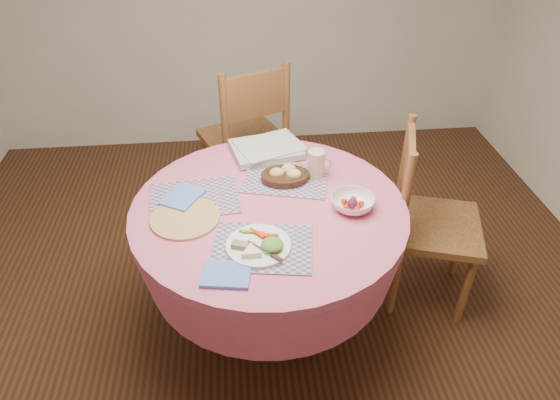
{
  "coord_description": "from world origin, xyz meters",
  "views": [
    {
      "loc": [
        -0.13,
        -1.78,
        2.08
      ],
      "look_at": [
        0.05,
        0.0,
        0.78
      ],
      "focal_mm": 32.0,
      "sensor_mm": 36.0,
      "label": 1
    }
  ],
  "objects": [
    {
      "name": "dinner_plate",
      "position": [
        -0.06,
        -0.28,
        0.77
      ],
      "size": [
        0.26,
        0.26,
        0.05
      ],
      "rotation": [
        0.0,
        0.0,
        -0.34
      ],
      "color": "white",
      "rests_on": "placemat_front"
    },
    {
      "name": "newspaper_stack",
      "position": [
        0.03,
        0.46,
        0.78
      ],
      "size": [
        0.41,
        0.35,
        0.04
      ],
      "rotation": [
        0.0,
        0.0,
        0.21
      ],
      "color": "silver",
      "rests_on": "dining_table"
    },
    {
      "name": "dining_table",
      "position": [
        0.0,
        0.0,
        0.56
      ],
      "size": [
        1.24,
        1.24,
        0.75
      ],
      "color": "#C85D88",
      "rests_on": "ground"
    },
    {
      "name": "ground",
      "position": [
        0.0,
        0.0,
        0.0
      ],
      "size": [
        4.0,
        4.0,
        0.0
      ],
      "primitive_type": "plane",
      "color": "#331C0F",
      "rests_on": "ground"
    },
    {
      "name": "fruit_bowl",
      "position": [
        0.37,
        -0.05,
        0.78
      ],
      "size": [
        0.25,
        0.25,
        0.06
      ],
      "rotation": [
        0.0,
        0.0,
        0.35
      ],
      "color": "white",
      "rests_on": "dining_table"
    },
    {
      "name": "chair_right",
      "position": [
        0.82,
        0.14,
        0.51
      ],
      "size": [
        0.55,
        0.56,
        0.98
      ],
      "rotation": [
        0.0,
        0.0,
        1.27
      ],
      "color": "brown",
      "rests_on": "ground"
    },
    {
      "name": "napkin_near",
      "position": [
        -0.19,
        -0.42,
        0.76
      ],
      "size": [
        0.2,
        0.17,
        0.01
      ],
      "primitive_type": "cube",
      "rotation": [
        0.0,
        0.0,
        -0.17
      ],
      "color": "#517ED0",
      "rests_on": "dining_table"
    },
    {
      "name": "placemat_back",
      "position": [
        0.1,
        0.21,
        0.75
      ],
      "size": [
        0.46,
        0.39,
        0.01
      ],
      "primitive_type": "cube",
      "rotation": [
        0.0,
        0.0,
        -0.25
      ],
      "color": "#136D6B",
      "rests_on": "dining_table"
    },
    {
      "name": "wicker_trivet",
      "position": [
        -0.37,
        -0.06,
        0.76
      ],
      "size": [
        0.3,
        0.3,
        0.01
      ],
      "primitive_type": "cylinder",
      "color": "#A58A47",
      "rests_on": "dining_table"
    },
    {
      "name": "chair_back",
      "position": [
        -0.06,
        1.03,
        0.55
      ],
      "size": [
        0.62,
        0.61,
        1.05
      ],
      "rotation": [
        0.0,
        0.0,
        3.52
      ],
      "color": "brown",
      "rests_on": "ground"
    },
    {
      "name": "napkin_far",
      "position": [
        -0.38,
        0.09,
        0.76
      ],
      "size": [
        0.21,
        0.23,
        0.01
      ],
      "primitive_type": "cube",
      "rotation": [
        0.0,
        0.0,
        1.04
      ],
      "color": "#517ED0",
      "rests_on": "placemat_left"
    },
    {
      "name": "latte_mug",
      "position": [
        0.25,
        0.21,
        0.82
      ],
      "size": [
        0.12,
        0.08,
        0.14
      ],
      "color": "#D1B18F",
      "rests_on": "placemat_back"
    },
    {
      "name": "bread_bowl",
      "position": [
        0.1,
        0.2,
        0.78
      ],
      "size": [
        0.23,
        0.23,
        0.08
      ],
      "color": "black",
      "rests_on": "placemat_back"
    },
    {
      "name": "placemat_left",
      "position": [
        -0.33,
        0.09,
        0.75
      ],
      "size": [
        0.43,
        0.34,
        0.01
      ],
      "primitive_type": "cube",
      "rotation": [
        0.0,
        0.0,
        0.09
      ],
      "color": "#136D6B",
      "rests_on": "dining_table"
    },
    {
      "name": "placemat_front",
      "position": [
        -0.05,
        -0.28,
        0.75
      ],
      "size": [
        0.44,
        0.36,
        0.01
      ],
      "primitive_type": "cube",
      "rotation": [
        0.0,
        0.0,
        -0.16
      ],
      "color": "#136D6B",
      "rests_on": "dining_table"
    }
  ]
}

